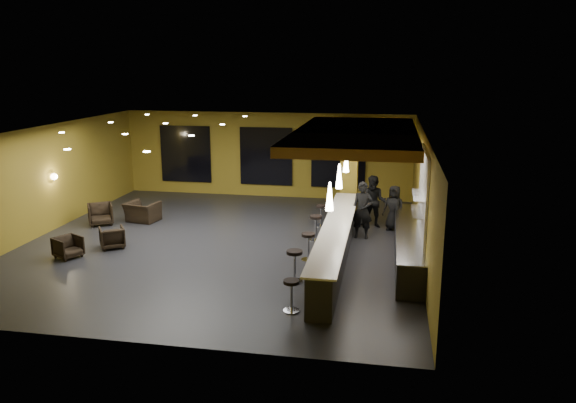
% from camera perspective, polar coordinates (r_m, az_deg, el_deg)
% --- Properties ---
extents(floor, '(12.00, 13.00, 0.10)m').
position_cam_1_polar(floor, '(17.68, -6.70, -4.36)').
color(floor, black).
rests_on(floor, ground).
extents(ceiling, '(12.00, 13.00, 0.10)m').
position_cam_1_polar(ceiling, '(16.91, -7.05, 7.31)').
color(ceiling, black).
extents(wall_back, '(12.00, 0.10, 3.50)m').
position_cam_1_polar(wall_back, '(23.43, -2.19, 4.77)').
color(wall_back, olive).
rests_on(wall_back, floor).
extents(wall_front, '(12.00, 0.10, 3.50)m').
position_cam_1_polar(wall_front, '(11.34, -16.60, -5.77)').
color(wall_front, olive).
rests_on(wall_front, floor).
extents(wall_left, '(0.10, 13.00, 3.50)m').
position_cam_1_polar(wall_left, '(19.82, -23.85, 1.92)').
color(wall_left, olive).
rests_on(wall_left, floor).
extents(wall_right, '(0.10, 13.00, 3.50)m').
position_cam_1_polar(wall_right, '(16.49, 13.66, 0.51)').
color(wall_right, olive).
rests_on(wall_right, floor).
extents(wood_soffit, '(3.60, 8.00, 0.28)m').
position_cam_1_polar(wood_soffit, '(17.20, 6.92, 6.79)').
color(wood_soffit, '#AB7232').
rests_on(wood_soffit, ceiling).
extents(window_left, '(2.20, 0.06, 2.40)m').
position_cam_1_polar(window_left, '(24.32, -10.35, 4.77)').
color(window_left, black).
rests_on(window_left, wall_back).
extents(window_center, '(2.20, 0.06, 2.40)m').
position_cam_1_polar(window_center, '(23.33, -2.24, 4.61)').
color(window_center, black).
rests_on(window_center, wall_back).
extents(window_right, '(2.20, 0.06, 2.40)m').
position_cam_1_polar(window_right, '(22.88, 5.14, 4.38)').
color(window_right, black).
rests_on(window_right, wall_back).
extents(tile_backsplash, '(0.06, 3.20, 2.40)m').
position_cam_1_polar(tile_backsplash, '(15.46, 13.58, 0.58)').
color(tile_backsplash, white).
rests_on(tile_backsplash, wall_right).
extents(bar_counter, '(0.60, 8.00, 1.00)m').
position_cam_1_polar(bar_counter, '(15.89, 4.91, -4.33)').
color(bar_counter, black).
rests_on(bar_counter, floor).
extents(bar_top, '(0.78, 8.10, 0.05)m').
position_cam_1_polar(bar_top, '(15.73, 4.95, -2.52)').
color(bar_top, silver).
rests_on(bar_top, bar_counter).
extents(prep_counter, '(0.70, 6.00, 0.86)m').
position_cam_1_polar(prep_counter, '(16.34, 12.09, -4.34)').
color(prep_counter, black).
rests_on(prep_counter, floor).
extents(prep_top, '(0.72, 6.00, 0.03)m').
position_cam_1_polar(prep_top, '(16.21, 12.17, -2.81)').
color(prep_top, silver).
rests_on(prep_top, prep_counter).
extents(wall_shelf_lower, '(0.30, 1.50, 0.03)m').
position_cam_1_polar(wall_shelf_lower, '(15.35, 13.01, -1.02)').
color(wall_shelf_lower, silver).
rests_on(wall_shelf_lower, wall_right).
extents(wall_shelf_upper, '(0.30, 1.50, 0.03)m').
position_cam_1_polar(wall_shelf_upper, '(15.25, 13.10, 0.62)').
color(wall_shelf_upper, silver).
rests_on(wall_shelf_upper, wall_right).
extents(column, '(0.60, 0.60, 3.50)m').
position_cam_1_polar(column, '(20.03, 6.25, 3.14)').
color(column, olive).
rests_on(column, floor).
extents(wall_sconce, '(0.22, 0.22, 0.22)m').
position_cam_1_polar(wall_sconce, '(20.13, -22.68, 2.34)').
color(wall_sconce, '#FFE5B2').
rests_on(wall_sconce, wall_left).
extents(pendant_0, '(0.20, 0.20, 0.70)m').
position_cam_1_polar(pendant_0, '(13.47, 4.26, 0.53)').
color(pendant_0, white).
rests_on(pendant_0, wood_soffit).
extents(pendant_1, '(0.20, 0.20, 0.70)m').
position_cam_1_polar(pendant_1, '(15.90, 5.22, 2.57)').
color(pendant_1, white).
rests_on(pendant_1, wood_soffit).
extents(pendant_2, '(0.20, 0.20, 0.70)m').
position_cam_1_polar(pendant_2, '(18.35, 5.93, 4.07)').
color(pendant_2, white).
rests_on(pendant_2, wood_soffit).
extents(staff_a, '(0.71, 0.50, 1.83)m').
position_cam_1_polar(staff_a, '(17.95, 7.57, -0.89)').
color(staff_a, black).
rests_on(staff_a, floor).
extents(staff_b, '(0.97, 0.82, 1.78)m').
position_cam_1_polar(staff_b, '(19.23, 8.71, -0.01)').
color(staff_b, black).
rests_on(staff_b, floor).
extents(staff_c, '(0.86, 0.70, 1.52)m').
position_cam_1_polar(staff_c, '(19.04, 10.71, -0.64)').
color(staff_c, black).
rests_on(staff_c, floor).
extents(armchair_a, '(0.92, 0.91, 0.63)m').
position_cam_1_polar(armchair_a, '(17.37, -21.44, -4.32)').
color(armchair_a, black).
rests_on(armchair_a, floor).
extents(armchair_b, '(0.97, 0.97, 0.64)m').
position_cam_1_polar(armchair_b, '(17.84, -17.43, -3.49)').
color(armchair_b, black).
rests_on(armchair_b, floor).
extents(armchair_c, '(1.11, 1.11, 0.74)m').
position_cam_1_polar(armchair_c, '(20.48, -18.51, -1.22)').
color(armchair_c, black).
rests_on(armchair_c, floor).
extents(armchair_d, '(1.22, 1.11, 0.69)m').
position_cam_1_polar(armchair_d, '(20.48, -14.57, -1.02)').
color(armchair_d, black).
rests_on(armchair_d, floor).
extents(bar_stool_0, '(0.38, 0.38, 0.75)m').
position_cam_1_polar(bar_stool_0, '(12.72, 0.35, -9.13)').
color(bar_stool_0, silver).
rests_on(bar_stool_0, floor).
extents(bar_stool_1, '(0.43, 0.43, 0.85)m').
position_cam_1_polar(bar_stool_1, '(14.32, 0.66, -6.16)').
color(bar_stool_1, silver).
rests_on(bar_stool_1, floor).
extents(bar_stool_2, '(0.40, 0.40, 0.80)m').
position_cam_1_polar(bar_stool_2, '(15.89, 2.07, -4.25)').
color(bar_stool_2, silver).
rests_on(bar_stool_2, floor).
extents(bar_stool_3, '(0.41, 0.41, 0.81)m').
position_cam_1_polar(bar_stool_3, '(17.66, 2.84, -2.36)').
color(bar_stool_3, silver).
rests_on(bar_stool_3, floor).
extents(bar_stool_4, '(0.38, 0.38, 0.75)m').
position_cam_1_polar(bar_stool_4, '(19.24, 3.38, -1.14)').
color(bar_stool_4, silver).
rests_on(bar_stool_4, floor).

